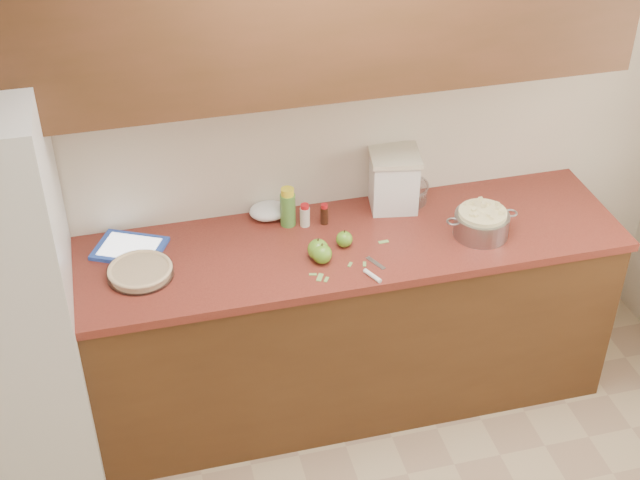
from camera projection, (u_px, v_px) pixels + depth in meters
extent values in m
plane|color=beige|center=(310.00, 132.00, 3.93)|extent=(3.60, 0.00, 3.60)
cube|color=#4B2C15|center=(327.00, 327.00, 4.17)|extent=(2.60, 0.65, 0.88)
cube|color=maroon|center=(328.00, 247.00, 3.90)|extent=(2.64, 0.68, 0.04)
cube|color=#502A18|center=(319.00, 2.00, 3.42)|extent=(2.60, 0.34, 0.70)
cylinder|color=silver|center=(140.00, 272.00, 3.69)|extent=(0.28, 0.28, 0.04)
cylinder|color=beige|center=(140.00, 272.00, 3.69)|extent=(0.25, 0.25, 0.03)
torus|color=beige|center=(140.00, 269.00, 3.68)|extent=(0.27, 0.27, 0.02)
cylinder|color=gray|center=(481.00, 225.00, 3.92)|extent=(0.24, 0.24, 0.10)
torus|color=gray|center=(453.00, 222.00, 3.87)|extent=(0.06, 0.06, 0.01)
torus|color=gray|center=(511.00, 213.00, 3.92)|extent=(0.06, 0.06, 0.01)
cylinder|color=beige|center=(482.00, 222.00, 3.91)|extent=(0.21, 0.21, 0.11)
cube|color=white|center=(393.00, 182.00, 4.07)|extent=(0.24, 0.24, 0.25)
cube|color=beige|center=(395.00, 156.00, 3.99)|extent=(0.26, 0.26, 0.02)
cube|color=#2649B8|center=(130.00, 248.00, 3.84)|extent=(0.35, 0.32, 0.02)
cube|color=white|center=(129.00, 247.00, 3.84)|extent=(0.29, 0.26, 0.00)
cube|color=gray|center=(376.00, 263.00, 3.77)|extent=(0.06, 0.11, 0.00)
cylinder|color=white|center=(372.00, 276.00, 3.68)|extent=(0.06, 0.10, 0.02)
cylinder|color=#4C8C38|center=(288.00, 210.00, 3.97)|extent=(0.07, 0.07, 0.16)
cylinder|color=yellow|center=(287.00, 192.00, 3.91)|extent=(0.06, 0.06, 0.03)
cylinder|color=beige|center=(305.00, 217.00, 3.98)|extent=(0.04, 0.04, 0.09)
cylinder|color=red|center=(305.00, 206.00, 3.95)|extent=(0.04, 0.04, 0.02)
cylinder|color=black|center=(324.00, 215.00, 3.99)|extent=(0.04, 0.04, 0.08)
cylinder|color=red|center=(324.00, 206.00, 3.96)|extent=(0.03, 0.03, 0.02)
cylinder|color=silver|center=(404.00, 192.00, 4.16)|extent=(0.22, 0.22, 0.08)
torus|color=silver|center=(404.00, 185.00, 4.13)|extent=(0.23, 0.23, 0.01)
ellipsoid|color=white|center=(268.00, 211.00, 4.03)|extent=(0.22, 0.20, 0.07)
sphere|color=#599122|center=(318.00, 249.00, 3.77)|extent=(0.09, 0.09, 0.09)
cylinder|color=#3F2D19|center=(318.00, 239.00, 3.74)|extent=(0.01, 0.01, 0.01)
sphere|color=#599122|center=(344.00, 239.00, 3.85)|extent=(0.07, 0.07, 0.07)
cylinder|color=#3F2D19|center=(344.00, 231.00, 3.83)|extent=(0.01, 0.01, 0.01)
sphere|color=#599122|center=(322.00, 254.00, 3.75)|extent=(0.09, 0.09, 0.09)
cylinder|color=#3F2D19|center=(322.00, 245.00, 3.72)|extent=(0.01, 0.01, 0.01)
cube|color=#7BAE54|center=(326.00, 280.00, 3.68)|extent=(0.03, 0.04, 0.00)
cube|color=#7BAE54|center=(383.00, 242.00, 3.90)|extent=(0.05, 0.02, 0.00)
cube|color=#7BAE54|center=(320.00, 277.00, 3.69)|extent=(0.04, 0.05, 0.00)
cube|color=#7BAE54|center=(350.00, 265.00, 3.76)|extent=(0.03, 0.03, 0.00)
cube|color=#7BAE54|center=(313.00, 274.00, 3.70)|extent=(0.03, 0.02, 0.00)
cube|color=#7BAE54|center=(365.00, 264.00, 3.76)|extent=(0.02, 0.04, 0.00)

